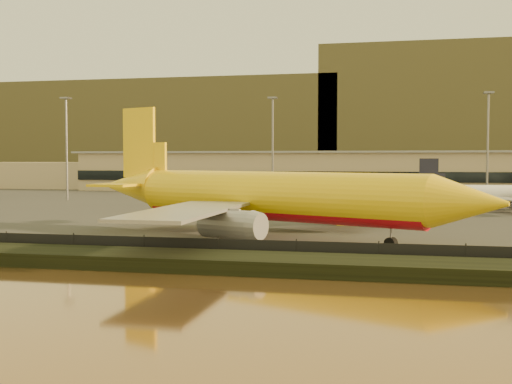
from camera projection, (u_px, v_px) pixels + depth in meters
ground at (231, 245)px, 78.16m from camera, size 900.00×900.00×0.00m
embankment at (187, 261)px, 61.53m from camera, size 320.00×7.00×1.40m
tarmac at (320, 198)px, 170.88m from camera, size 320.00×220.00×0.20m
perimeter_fence at (199, 249)px, 65.40m from camera, size 300.00×0.05×2.20m
terminal_building at (285, 172)px, 203.44m from camera, size 202.00×25.00×12.60m
apron_light_masts at (375, 136)px, 147.38m from camera, size 152.20×12.20×25.40m
distant_hills at (331, 126)px, 412.76m from camera, size 470.00×160.00×70.00m
dhl_cargo_jet at (269, 197)px, 82.84m from camera, size 57.21×54.17×17.90m
white_narrowbody_jet at (501, 195)px, 128.65m from camera, size 35.98×34.98×10.33m
gse_vehicle_yellow at (350, 219)px, 99.48m from camera, size 4.84×3.08×2.02m
gse_vehicle_white at (227, 212)px, 114.16m from camera, size 3.74×2.40×1.55m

